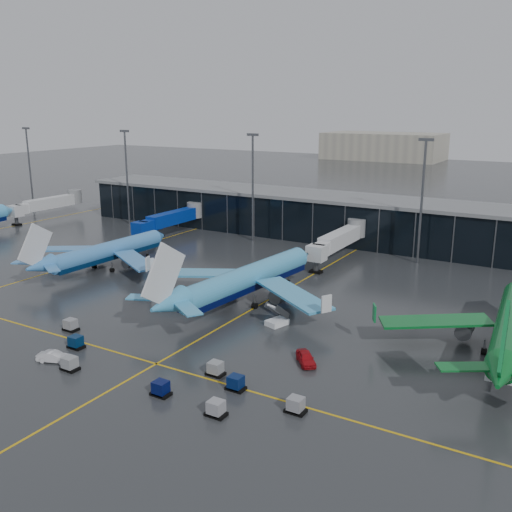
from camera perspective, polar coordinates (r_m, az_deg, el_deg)
The scene contains 12 objects.
ground at distance 90.86m, azimuth -8.60°, elevation -5.73°, with size 600.00×600.00×0.00m, color #282B2D.
terminal_pier at distance 141.03m, azimuth 7.46°, elevation 3.94°, with size 142.00×17.00×10.70m.
jet_bridges at distance 143.22m, azimuth -8.67°, elevation 3.70°, with size 94.00×27.50×7.20m.
flood_masts at distance 126.84m, azimuth 7.48°, elevation 6.58°, with size 203.00×0.50×25.50m.
taxi_lines at distance 93.59m, azimuth 0.31°, elevation -4.94°, with size 220.00×120.00×0.02m.
airliner_arkefly at distance 117.08m, azimuth -14.57°, elevation 1.51°, with size 32.52×37.04×11.38m, color #3F86D1, non-canonical shape.
airliner_klm_near at distance 93.40m, azimuth -0.82°, elevation -0.79°, with size 37.25×42.43×13.04m, color #41A0D6, non-canonical shape.
airliner_aer_lingus at distance 81.01m, azimuth 24.24°, elevation -4.90°, with size 34.84×39.68×12.19m, color #0C6526, non-canonical shape.
baggage_carts at distance 70.74m, azimuth -9.54°, elevation -11.24°, with size 40.67×10.51×1.70m.
mobile_airstair at distance 85.26m, azimuth 2.13°, elevation -6.41°, with size 3.02×3.69×3.45m.
service_van_red at distance 73.28m, azimuth 5.01°, elevation -10.12°, with size 1.83×4.55×1.55m, color #AD0D15.
service_van_white at distance 77.87m, azimuth -19.56°, elevation -9.47°, with size 1.50×4.29×1.41m, color silver.
Camera 1 is at (54.74, -65.34, 31.47)m, focal length 40.00 mm.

